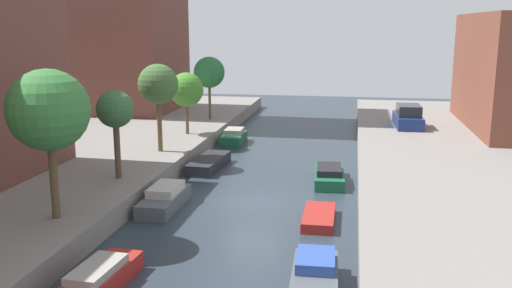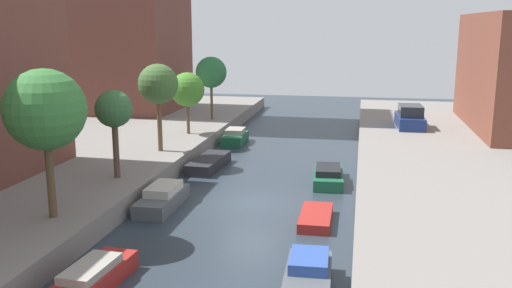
# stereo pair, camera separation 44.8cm
# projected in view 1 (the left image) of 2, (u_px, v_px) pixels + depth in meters

# --- Properties ---
(ground_plane) EXTENTS (84.00, 84.00, 0.00)m
(ground_plane) POSITION_uv_depth(u_px,v_px,m) (253.00, 203.00, 26.86)
(ground_plane) COLOR #28333D
(street_tree_1) EXTENTS (3.13, 3.13, 5.86)m
(street_tree_1) POSITION_uv_depth(u_px,v_px,m) (48.00, 111.00, 20.98)
(street_tree_1) COLOR brown
(street_tree_1) RESTS_ON quay_left
(street_tree_2) EXTENTS (1.83, 1.83, 4.38)m
(street_tree_2) POSITION_uv_depth(u_px,v_px,m) (115.00, 111.00, 26.86)
(street_tree_2) COLOR #4E3E2E
(street_tree_2) RESTS_ON quay_left
(street_tree_3) EXTENTS (2.38, 2.38, 5.24)m
(street_tree_3) POSITION_uv_depth(u_px,v_px,m) (158.00, 85.00, 32.60)
(street_tree_3) COLOR brown
(street_tree_3) RESTS_ON quay_left
(street_tree_4) EXTENTS (2.36, 2.36, 4.28)m
(street_tree_4) POSITION_uv_depth(u_px,v_px,m) (186.00, 90.00, 38.13)
(street_tree_4) COLOR brown
(street_tree_4) RESTS_ON quay_left
(street_tree_5) EXTENTS (2.46, 2.46, 5.01)m
(street_tree_5) POSITION_uv_depth(u_px,v_px,m) (209.00, 73.00, 43.95)
(street_tree_5) COLOR brown
(street_tree_5) RESTS_ON quay_left
(parked_car) EXTENTS (2.00, 4.57, 1.68)m
(parked_car) POSITION_uv_depth(u_px,v_px,m) (408.00, 118.00, 41.27)
(parked_car) COLOR navy
(parked_car) RESTS_ON quay_right
(moored_boat_left_1) EXTENTS (1.58, 4.18, 0.91)m
(moored_boat_left_1) POSITION_uv_depth(u_px,v_px,m) (97.00, 280.00, 17.83)
(moored_boat_left_1) COLOR maroon
(moored_boat_left_1) RESTS_ON ground_plane
(moored_boat_left_2) EXTENTS (1.49, 3.96, 1.06)m
(moored_boat_left_2) POSITION_uv_depth(u_px,v_px,m) (165.00, 199.00, 26.06)
(moored_boat_left_2) COLOR #4C5156
(moored_boat_left_2) RESTS_ON ground_plane
(moored_boat_left_3) EXTENTS (1.74, 4.50, 0.66)m
(moored_boat_left_3) POSITION_uv_depth(u_px,v_px,m) (209.00, 163.00, 33.23)
(moored_boat_left_3) COLOR #232328
(moored_boat_left_3) RESTS_ON ground_plane
(moored_boat_left_4) EXTENTS (1.51, 3.19, 1.08)m
(moored_boat_left_4) POSITION_uv_depth(u_px,v_px,m) (234.00, 137.00, 40.27)
(moored_boat_left_4) COLOR #195638
(moored_boat_left_4) RESTS_ON ground_plane
(moored_boat_right_2) EXTENTS (1.59, 3.25, 1.05)m
(moored_boat_right_2) POSITION_uv_depth(u_px,v_px,m) (315.00, 275.00, 18.14)
(moored_boat_right_2) COLOR #4C5156
(moored_boat_right_2) RESTS_ON ground_plane
(moored_boat_right_3) EXTENTS (1.35, 3.19, 0.44)m
(moored_boat_right_3) POSITION_uv_depth(u_px,v_px,m) (319.00, 217.00, 24.20)
(moored_boat_right_3) COLOR maroon
(moored_boat_right_3) RESTS_ON ground_plane
(moored_boat_right_4) EXTENTS (1.79, 4.11, 0.96)m
(moored_boat_right_4) POSITION_uv_depth(u_px,v_px,m) (329.00, 175.00, 30.25)
(moored_boat_right_4) COLOR #195638
(moored_boat_right_4) RESTS_ON ground_plane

